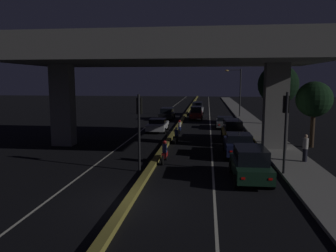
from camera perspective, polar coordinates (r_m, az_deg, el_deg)
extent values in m
plane|color=black|center=(14.93, -6.65, -13.07)|extent=(200.00, 200.00, 0.00)
cube|color=beige|center=(49.34, -1.40, 1.68)|extent=(0.12, 126.00, 0.00)
cube|color=beige|center=(48.84, 7.28, 1.55)|extent=(0.12, 126.00, 0.00)
cube|color=olive|center=(48.94, 2.92, 1.76)|extent=(0.40, 126.00, 0.25)
cube|color=gray|center=(42.25, 14.39, 0.50)|extent=(2.72, 126.00, 0.17)
cube|color=gray|center=(28.37, -17.84, 3.46)|extent=(1.72, 1.20, 6.65)
cube|color=gray|center=(26.31, 18.22, 3.12)|extent=(1.72, 1.20, 6.65)
cube|color=gray|center=(26.03, -0.53, 12.84)|extent=(23.52, 11.87, 1.85)
cube|color=#333335|center=(26.18, -0.53, 15.84)|extent=(23.52, 0.40, 0.90)
cylinder|color=black|center=(19.16, -5.07, -1.31)|extent=(0.14, 0.14, 4.55)
cube|color=black|center=(19.14, -5.01, 3.51)|extent=(0.30, 0.28, 0.95)
sphere|color=red|center=(19.27, -4.93, 4.43)|extent=(0.18, 0.18, 0.18)
sphere|color=black|center=(19.29, -4.92, 3.55)|extent=(0.18, 0.18, 0.18)
sphere|color=black|center=(19.31, -4.91, 2.67)|extent=(0.18, 0.18, 0.18)
cylinder|color=black|center=(19.23, 19.75, -1.47)|extent=(0.14, 0.14, 4.72)
cube|color=black|center=(19.22, 19.87, 3.58)|extent=(0.30, 0.28, 0.95)
sphere|color=red|center=(19.34, 19.81, 4.49)|extent=(0.18, 0.18, 0.18)
sphere|color=black|center=(19.36, 19.77, 3.62)|extent=(0.18, 0.18, 0.18)
sphere|color=black|center=(19.38, 19.73, 2.74)|extent=(0.18, 0.18, 0.18)
cylinder|color=#2D2D30|center=(48.72, 12.46, 5.56)|extent=(0.18, 0.18, 7.03)
cylinder|color=#2D2D30|center=(48.62, 11.39, 9.55)|extent=(2.01, 0.10, 0.10)
ellipsoid|color=#F2B759|center=(48.55, 10.19, 9.47)|extent=(0.56, 0.32, 0.24)
cube|color=black|center=(18.26, 14.11, -7.08)|extent=(1.89, 4.25, 0.69)
cube|color=black|center=(18.08, 14.19, -4.84)|extent=(1.64, 2.56, 0.77)
cylinder|color=black|center=(19.57, 10.91, -7.02)|extent=(0.21, 0.69, 0.69)
cylinder|color=black|center=(19.81, 16.04, -7.00)|extent=(0.21, 0.69, 0.69)
cylinder|color=black|center=(16.91, 11.76, -9.42)|extent=(0.21, 0.69, 0.69)
cylinder|color=black|center=(17.19, 17.70, -9.35)|extent=(0.21, 0.69, 0.69)
cube|color=red|center=(16.14, 12.97, -8.89)|extent=(0.18, 0.03, 0.11)
cube|color=red|center=(16.35, 17.42, -8.84)|extent=(0.18, 0.03, 0.11)
cube|color=#141938|center=(23.85, 12.16, -3.41)|extent=(1.90, 4.20, 0.77)
cube|color=black|center=(23.53, 12.25, -1.96)|extent=(1.67, 2.02, 0.53)
cylinder|color=black|center=(25.21, 9.75, -3.63)|extent=(0.20, 0.70, 0.70)
cylinder|color=black|center=(25.38, 13.92, -3.67)|extent=(0.20, 0.70, 0.70)
cylinder|color=black|center=(22.50, 10.11, -5.03)|extent=(0.20, 0.70, 0.70)
cylinder|color=black|center=(22.69, 14.79, -5.06)|extent=(0.20, 0.70, 0.70)
cube|color=red|center=(21.73, 10.94, -4.37)|extent=(0.18, 0.03, 0.11)
cube|color=red|center=(21.87, 14.41, -4.40)|extent=(0.18, 0.03, 0.11)
cube|color=gold|center=(30.44, 11.14, -1.13)|extent=(1.81, 4.15, 0.64)
cube|color=black|center=(30.44, 11.16, 0.28)|extent=(1.57, 3.00, 0.85)
cylinder|color=black|center=(31.74, 9.41, -1.30)|extent=(0.22, 0.65, 0.64)
cylinder|color=black|center=(31.91, 12.30, -1.33)|extent=(0.22, 0.65, 0.64)
cylinder|color=black|center=(29.08, 9.84, -2.15)|extent=(0.22, 0.65, 0.64)
cylinder|color=black|center=(29.27, 12.99, -2.17)|extent=(0.22, 0.65, 0.64)
cube|color=red|center=(28.35, 10.44, -1.70)|extent=(0.18, 0.04, 0.11)
cube|color=red|center=(28.49, 12.76, -1.72)|extent=(0.18, 0.04, 0.11)
cube|color=#515459|center=(37.60, 9.84, 0.52)|extent=(1.92, 3.94, 0.58)
cube|color=black|center=(37.35, 9.87, 1.27)|extent=(1.67, 1.90, 0.45)
cylinder|color=black|center=(38.90, 8.42, 0.36)|extent=(0.21, 0.59, 0.59)
cylinder|color=black|center=(38.96, 11.11, 0.31)|extent=(0.21, 0.59, 0.59)
cylinder|color=black|center=(36.34, 8.47, -0.17)|extent=(0.21, 0.59, 0.59)
cylinder|color=black|center=(36.41, 11.34, -0.22)|extent=(0.21, 0.59, 0.59)
cube|color=red|center=(35.63, 8.91, 0.18)|extent=(0.18, 0.03, 0.11)
cube|color=red|center=(35.69, 11.00, 0.15)|extent=(0.18, 0.03, 0.11)
cube|color=#591414|center=(45.49, 4.92, 2.01)|extent=(1.67, 4.15, 0.71)
cube|color=black|center=(45.42, 4.93, 2.94)|extent=(1.46, 2.49, 0.77)
cylinder|color=black|center=(46.92, 3.99, 1.76)|extent=(0.20, 0.69, 0.69)
cylinder|color=black|center=(46.87, 5.96, 1.73)|extent=(0.20, 0.69, 0.69)
cylinder|color=black|center=(44.21, 3.80, 1.39)|extent=(0.20, 0.69, 0.69)
cylinder|color=black|center=(44.15, 5.89, 1.35)|extent=(0.20, 0.69, 0.69)
cube|color=red|center=(43.45, 4.05, 1.79)|extent=(0.18, 0.03, 0.11)
cube|color=red|center=(43.40, 5.58, 1.77)|extent=(0.18, 0.03, 0.11)
cube|color=silver|center=(51.81, 5.15, 2.71)|extent=(1.81, 4.51, 0.77)
cube|color=black|center=(51.85, 5.17, 3.66)|extent=(1.57, 3.25, 0.94)
cylinder|color=black|center=(53.36, 4.38, 2.45)|extent=(0.22, 0.62, 0.62)
cylinder|color=black|center=(53.26, 6.12, 2.42)|extent=(0.22, 0.62, 0.62)
cylinder|color=black|center=(50.45, 4.12, 2.14)|extent=(0.22, 0.62, 0.62)
cylinder|color=black|center=(50.34, 5.96, 2.11)|extent=(0.22, 0.62, 0.62)
cube|color=red|center=(49.63, 4.31, 2.54)|extent=(0.18, 0.04, 0.11)
cube|color=red|center=(49.55, 5.65, 2.51)|extent=(0.18, 0.04, 0.11)
cube|color=silver|center=(34.62, -1.81, 0.03)|extent=(1.91, 4.32, 0.61)
cube|color=black|center=(34.66, -1.79, 0.92)|extent=(1.67, 1.73, 0.45)
cylinder|color=black|center=(33.15, -0.59, -0.85)|extent=(0.20, 0.60, 0.59)
cylinder|color=black|center=(33.42, -3.73, -0.79)|extent=(0.20, 0.60, 0.59)
cylinder|color=black|center=(35.94, -0.03, -0.17)|extent=(0.20, 0.60, 0.59)
cylinder|color=black|center=(36.20, -2.93, -0.12)|extent=(0.20, 0.60, 0.59)
cube|color=white|center=(36.67, -0.30, 0.33)|extent=(0.18, 0.03, 0.11)
cube|color=white|center=(36.85, -2.34, 0.36)|extent=(0.18, 0.03, 0.11)
cube|color=black|center=(45.31, -0.15, 1.96)|extent=(1.83, 4.53, 0.63)
cube|color=black|center=(45.25, -0.15, 2.78)|extent=(1.59, 2.73, 0.67)
cylinder|color=black|center=(43.77, 0.70, 1.33)|extent=(0.21, 0.68, 0.68)
cylinder|color=black|center=(44.01, -1.53, 1.36)|extent=(0.21, 0.68, 0.68)
cylinder|color=black|center=(46.71, 1.14, 1.74)|extent=(0.21, 0.68, 0.68)
cylinder|color=black|center=(46.93, -0.95, 1.77)|extent=(0.21, 0.68, 0.68)
cube|color=white|center=(47.48, 0.96, 2.11)|extent=(0.18, 0.03, 0.11)
cube|color=white|center=(47.64, -0.52, 2.13)|extent=(0.18, 0.03, 0.11)
cylinder|color=black|center=(22.22, -0.25, -5.18)|extent=(0.12, 0.62, 0.61)
cylinder|color=black|center=(20.93, -0.94, -6.00)|extent=(0.14, 0.62, 0.61)
cube|color=maroon|center=(21.52, -0.59, -5.01)|extent=(0.30, 1.04, 0.32)
cylinder|color=navy|center=(21.43, -0.59, -3.88)|extent=(0.34, 0.34, 0.54)
sphere|color=#B21919|center=(21.35, -0.59, -2.85)|extent=(0.24, 0.24, 0.24)
cube|color=red|center=(20.83, -0.97, -5.45)|extent=(0.08, 0.03, 0.08)
cylinder|color=black|center=(28.83, 1.64, -2.17)|extent=(0.12, 0.60, 0.59)
cylinder|color=black|center=(27.68, 1.25, -2.59)|extent=(0.14, 0.60, 0.59)
cube|color=black|center=(28.22, 1.45, -1.94)|extent=(0.30, 0.91, 0.32)
cylinder|color=navy|center=(28.16, 1.45, -1.16)|extent=(0.34, 0.34, 0.46)
sphere|color=silver|center=(28.10, 1.45, -0.46)|extent=(0.24, 0.24, 0.24)
cube|color=red|center=(27.60, 1.23, -2.16)|extent=(0.08, 0.04, 0.08)
cylinder|color=black|center=(34.25, 2.08, -0.62)|extent=(0.10, 0.54, 0.54)
cylinder|color=black|center=(32.99, 1.96, -0.94)|extent=(0.12, 0.55, 0.54)
cube|color=navy|center=(33.59, 2.02, -0.41)|extent=(0.27, 0.97, 0.32)
cylinder|color=beige|center=(33.53, 2.03, 0.25)|extent=(0.33, 0.33, 0.45)
sphere|color=#B21919|center=(33.49, 2.03, 0.84)|extent=(0.24, 0.24, 0.24)
cube|color=red|center=(32.91, 1.96, -0.58)|extent=(0.08, 0.03, 0.08)
cylinder|color=black|center=(22.86, 22.73, -4.70)|extent=(0.29, 0.29, 0.84)
cylinder|color=beige|center=(22.71, 22.83, -2.80)|extent=(0.34, 0.34, 0.70)
sphere|color=tan|center=(22.64, 22.90, -1.65)|extent=(0.23, 0.23, 0.23)
cylinder|color=#38281C|center=(28.67, 23.83, -0.64)|extent=(0.35, 0.35, 2.83)
sphere|color=black|center=(28.44, 24.10, 4.29)|extent=(2.82, 2.82, 2.82)
cylinder|color=#38281C|center=(41.40, 18.41, 2.25)|extent=(0.48, 0.48, 3.12)
sphere|color=black|center=(41.23, 18.62, 6.88)|extent=(4.75, 4.75, 4.75)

